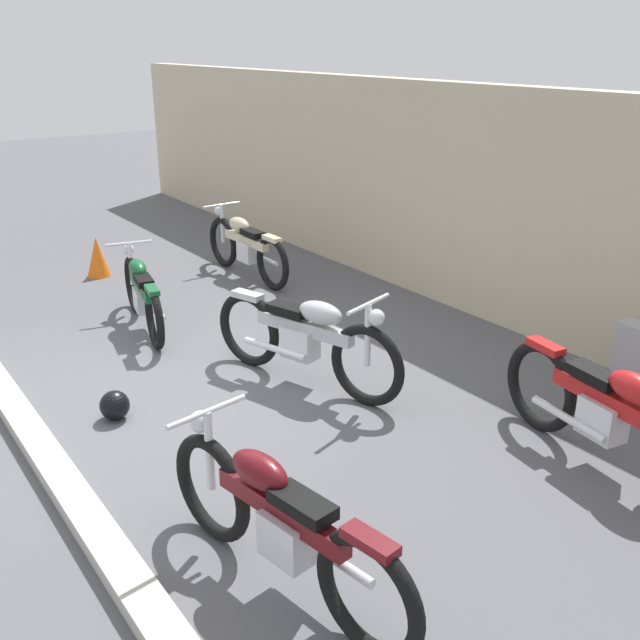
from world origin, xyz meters
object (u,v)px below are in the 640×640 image
Objects in this scene: traffic_cone at (97,257)px; motorcycle_red at (611,415)px; motorcycle_green at (142,293)px; motorcycle_cream at (246,246)px; motorcycle_silver at (306,338)px; helmet at (115,405)px; motorcycle_maroon at (280,522)px.

traffic_cone is 0.25× the size of motorcycle_red.
motorcycle_cream is at bearing -51.05° from motorcycle_green.
motorcycle_silver is at bearing -151.64° from motorcycle_green.
motorcycle_red is (7.10, 1.45, 0.21)m from traffic_cone.
helmet is 4.35m from traffic_cone.
motorcycle_cream reaches higher than motorcycle_green.
motorcycle_red reaches higher than motorcycle_green.
motorcycle_red reaches higher than motorcycle_maroon.
motorcycle_cream is (1.24, 1.67, 0.17)m from traffic_cone.
motorcycle_red reaches higher than motorcycle_silver.
motorcycle_green is at bearing 116.87° from motorcycle_cream.
motorcycle_silver is (4.52, 0.44, 0.20)m from traffic_cone.
motorcycle_maroon is 1.03× the size of motorcycle_cream.
helmet is at bearing -119.73° from motorcycle_silver.
motorcycle_cream is at bearing 134.11° from helmet.
traffic_cone is 6.86m from motorcycle_maroon.
motorcycle_green is (-2.28, -0.69, -0.06)m from motorcycle_silver.
motorcycle_maroon reaches higher than motorcycle_cream.
motorcycle_silver is at bearing 77.62° from helmet.
motorcycle_green is at bearing -6.49° from traffic_cone.
helmet is at bearing 133.52° from motorcycle_cream.
motorcycle_maroon is at bearing 151.39° from motorcycle_cream.
motorcycle_cream is (-5.50, 2.93, -0.01)m from motorcycle_maroon.
motorcycle_maroon is at bearing -88.90° from motorcycle_red.
motorcycle_red is (0.36, 2.71, 0.02)m from motorcycle_maroon.
motorcycle_maroon is 4.61m from motorcycle_green.
motorcycle_silver is 1.11× the size of motorcycle_green.
motorcycle_green is at bearing 179.51° from motorcycle_silver.
motorcycle_red is at bearing -106.54° from motorcycle_maroon.
motorcycle_red is (2.58, 1.01, 0.01)m from motorcycle_silver.
motorcycle_green is (-4.50, 1.00, -0.04)m from motorcycle_maroon.
helmet is 0.12× the size of motorcycle_red.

